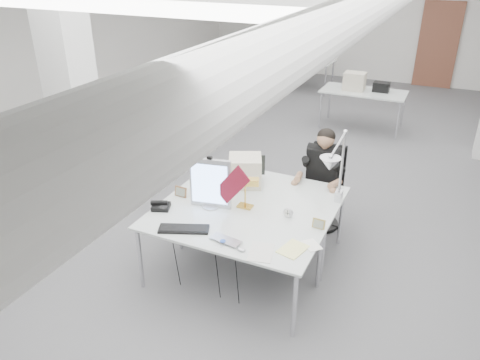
# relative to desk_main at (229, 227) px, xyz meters

# --- Properties ---
(room_shell) EXTENTS (10.04, 14.04, 3.24)m
(room_shell) POSITION_rel_desk_main_xyz_m (0.04, 2.63, 0.95)
(room_shell) COLOR #575759
(room_shell) RESTS_ON ground
(desk_main) EXTENTS (1.80, 0.90, 0.02)m
(desk_main) POSITION_rel_desk_main_xyz_m (0.00, 0.00, 0.00)
(desk_main) COLOR silver
(desk_main) RESTS_ON room_shell
(desk_second) EXTENTS (1.80, 0.90, 0.02)m
(desk_second) POSITION_rel_desk_main_xyz_m (0.00, 0.90, 0.00)
(desk_second) COLOR silver
(desk_second) RESTS_ON room_shell
(bg_desk_a) EXTENTS (1.60, 0.80, 0.02)m
(bg_desk_a) POSITION_rel_desk_main_xyz_m (0.20, 5.50, 0.00)
(bg_desk_a) COLOR silver
(bg_desk_a) RESTS_ON room_shell
(bg_desk_b) EXTENTS (1.60, 0.80, 0.02)m
(bg_desk_b) POSITION_rel_desk_main_xyz_m (-1.80, 7.70, 0.00)
(bg_desk_b) COLOR silver
(bg_desk_b) RESTS_ON room_shell
(filing_cabinet) EXTENTS (0.45, 0.55, 1.20)m
(filing_cabinet) POSITION_rel_desk_main_xyz_m (-3.50, 9.15, -0.14)
(filing_cabinet) COLOR gray
(filing_cabinet) RESTS_ON room_shell
(office_chair) EXTENTS (0.47, 0.47, 0.94)m
(office_chair) POSITION_rel_desk_main_xyz_m (0.51, 1.60, -0.27)
(office_chair) COLOR black
(office_chair) RESTS_ON room_shell
(seated_person) EXTENTS (0.53, 0.66, 0.98)m
(seated_person) POSITION_rel_desk_main_xyz_m (0.51, 1.55, 0.16)
(seated_person) COLOR black
(seated_person) RESTS_ON office_chair
(monitor) EXTENTS (0.44, 0.13, 0.55)m
(monitor) POSITION_rel_desk_main_xyz_m (-0.35, 0.28, 0.29)
(monitor) COLOR #ABABB0
(monitor) RESTS_ON desk_main
(pennant) EXTENTS (0.44, 0.11, 0.49)m
(pennant) POSITION_rel_desk_main_xyz_m (-0.08, 0.24, 0.34)
(pennant) COLOR maroon
(pennant) RESTS_ON monitor
(keyboard) EXTENTS (0.52, 0.34, 0.02)m
(keyboard) POSITION_rel_desk_main_xyz_m (-0.37, -0.25, 0.02)
(keyboard) COLOR black
(keyboard) RESTS_ON desk_main
(laptop) EXTENTS (0.34, 0.25, 0.02)m
(laptop) POSITION_rel_desk_main_xyz_m (0.08, -0.30, 0.02)
(laptop) COLOR #A9A9AD
(laptop) RESTS_ON desk_main
(mouse) EXTENTS (0.09, 0.07, 0.03)m
(mouse) POSITION_rel_desk_main_xyz_m (0.29, -0.33, 0.03)
(mouse) COLOR silver
(mouse) RESTS_ON desk_main
(bankers_lamp) EXTENTS (0.30, 0.21, 0.32)m
(bankers_lamp) POSITION_rel_desk_main_xyz_m (-0.02, 0.42, 0.17)
(bankers_lamp) COLOR gold
(bankers_lamp) RESTS_ON desk_main
(desk_phone) EXTENTS (0.23, 0.22, 0.05)m
(desk_phone) POSITION_rel_desk_main_xyz_m (-0.81, 0.01, 0.04)
(desk_phone) COLOR black
(desk_phone) RESTS_ON desk_main
(picture_frame_left) EXTENTS (0.15, 0.04, 0.12)m
(picture_frame_left) POSITION_rel_desk_main_xyz_m (-0.76, 0.33, 0.07)
(picture_frame_left) COLOR #93633F
(picture_frame_left) RESTS_ON desk_main
(picture_frame_right) EXTENTS (0.13, 0.04, 0.10)m
(picture_frame_right) POSITION_rel_desk_main_xyz_m (0.81, 0.34, 0.06)
(picture_frame_right) COLOR tan
(picture_frame_right) RESTS_ON desk_main
(desk_clock) EXTENTS (0.11, 0.05, 0.10)m
(desk_clock) POSITION_rel_desk_main_xyz_m (0.47, 0.42, 0.06)
(desk_clock) COLOR silver
(desk_clock) RESTS_ON desk_main
(paper_stack_a) EXTENTS (0.28, 0.35, 0.01)m
(paper_stack_a) POSITION_rel_desk_main_xyz_m (0.46, -0.28, 0.02)
(paper_stack_a) COLOR silver
(paper_stack_a) RESTS_ON desk_main
(paper_stack_b) EXTENTS (0.26, 0.32, 0.01)m
(paper_stack_b) POSITION_rel_desk_main_xyz_m (0.71, -0.11, 0.02)
(paper_stack_b) COLOR #FDFB97
(paper_stack_b) RESTS_ON desk_main
(paper_stack_c) EXTENTS (0.23, 0.23, 0.01)m
(paper_stack_c) POSITION_rel_desk_main_xyz_m (0.84, 0.03, 0.02)
(paper_stack_c) COLOR white
(paper_stack_c) RESTS_ON desk_main
(beige_monitor) EXTENTS (0.48, 0.47, 0.35)m
(beige_monitor) POSITION_rel_desk_main_xyz_m (-0.24, 0.90, 0.19)
(beige_monitor) COLOR beige
(beige_monitor) RESTS_ON desk_second
(architect_lamp) EXTENTS (0.24, 0.67, 0.85)m
(architect_lamp) POSITION_rel_desk_main_xyz_m (0.85, 0.72, 0.44)
(architect_lamp) COLOR #B7B7BB
(architect_lamp) RESTS_ON desk_second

